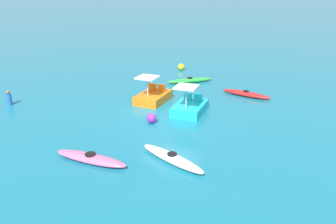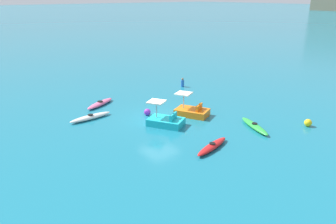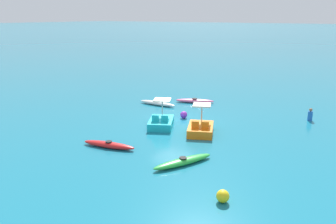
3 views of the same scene
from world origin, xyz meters
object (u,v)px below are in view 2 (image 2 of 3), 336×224
at_px(kayak_red, 212,146).
at_px(pedal_boat_orange, 192,111).
at_px(kayak_white, 91,117).
at_px(kayak_green, 254,126).
at_px(buoy_yellow, 308,123).
at_px(person_near_shore, 183,83).
at_px(buoy_purple, 147,112).
at_px(pedal_boat_cyan, 166,121).
at_px(kayak_pink, 100,103).

distance_m(kayak_red, pedal_boat_orange, 5.81).
bearing_deg(kayak_white, kayak_green, 42.06).
xyz_separation_m(buoy_yellow, person_near_shore, (-13.32, 0.27, 0.13)).
height_order(kayak_green, kayak_red, same).
bearing_deg(buoy_purple, kayak_green, 31.43).
xyz_separation_m(kayak_red, person_near_shore, (-11.58, 7.99, 0.22)).
distance_m(kayak_white, buoy_purple, 4.19).
distance_m(kayak_green, pedal_boat_cyan, 6.10).
distance_m(kayak_red, person_near_shore, 14.07).
xyz_separation_m(kayak_white, kayak_pink, (-2.42, 2.10, 0.00)).
distance_m(buoy_yellow, person_near_shore, 13.32).
relative_size(pedal_boat_cyan, buoy_purple, 5.58).
xyz_separation_m(kayak_green, buoy_purple, (-6.74, -4.12, 0.09)).
bearing_deg(buoy_yellow, pedal_boat_orange, -144.97).
xyz_separation_m(kayak_red, pedal_boat_cyan, (-4.67, 0.23, 0.17)).
relative_size(kayak_pink, buoy_purple, 6.27).
height_order(kayak_white, pedal_boat_orange, pedal_boat_orange).
height_order(pedal_boat_orange, buoy_yellow, pedal_boat_orange).
bearing_deg(kayak_pink, buoy_purple, 20.35).
height_order(kayak_green, pedal_boat_orange, pedal_boat_orange).
distance_m(kayak_red, buoy_purple, 7.14).
xyz_separation_m(pedal_boat_orange, pedal_boat_cyan, (0.30, -2.78, 0.00)).
bearing_deg(person_near_shore, kayak_white, -77.43).
distance_m(kayak_white, kayak_green, 11.69).
height_order(kayak_white, kayak_pink, same).
bearing_deg(pedal_boat_orange, buoy_purple, -130.17).
bearing_deg(person_near_shore, kayak_green, -16.97).
bearing_deg(pedal_boat_orange, pedal_boat_cyan, -83.85).
bearing_deg(kayak_green, kayak_red, -85.13).
relative_size(kayak_green, buoy_yellow, 6.35).
distance_m(buoy_purple, person_near_shore, 8.75).
bearing_deg(buoy_purple, pedal_boat_orange, 49.83).
xyz_separation_m(kayak_green, person_near_shore, (-11.19, 3.41, 0.22)).
relative_size(buoy_purple, buoy_yellow, 0.98).
distance_m(kayak_white, pedal_boat_cyan, 5.63).
relative_size(pedal_boat_orange, buoy_purple, 5.55).
bearing_deg(pedal_boat_orange, buoy_yellow, 35.03).
bearing_deg(kayak_green, kayak_white, -137.94).
distance_m(kayak_green, kayak_red, 4.59).
relative_size(kayak_red, buoy_purple, 6.26).
bearing_deg(kayak_white, pedal_boat_cyan, 38.42).
relative_size(kayak_pink, buoy_yellow, 6.13).
relative_size(kayak_white, buoy_purple, 6.54).
height_order(kayak_white, person_near_shore, person_near_shore).
xyz_separation_m(kayak_white, buoy_yellow, (10.81, 10.98, 0.10)).
distance_m(kayak_white, kayak_pink, 3.20).
distance_m(kayak_green, person_near_shore, 11.70).
bearing_deg(kayak_pink, pedal_boat_cyan, 11.56).
height_order(pedal_boat_orange, buoy_purple, pedal_boat_orange).
relative_size(kayak_white, pedal_boat_cyan, 1.17).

